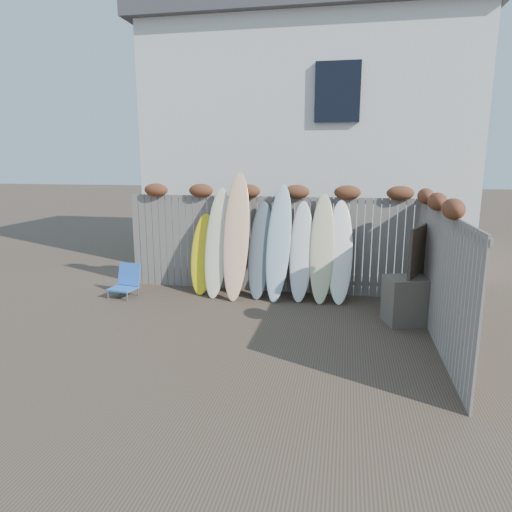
% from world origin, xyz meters
% --- Properties ---
extents(ground, '(80.00, 80.00, 0.00)m').
position_xyz_m(ground, '(0.00, 0.00, 0.00)').
color(ground, '#493A2D').
extents(back_fence, '(6.05, 0.28, 2.24)m').
position_xyz_m(back_fence, '(0.06, 2.39, 1.18)').
color(back_fence, slate).
rests_on(back_fence, ground).
extents(right_fence, '(0.28, 4.40, 2.24)m').
position_xyz_m(right_fence, '(2.99, 0.25, 1.14)').
color(right_fence, slate).
rests_on(right_fence, ground).
extents(house, '(8.50, 5.50, 6.33)m').
position_xyz_m(house, '(0.50, 6.50, 3.20)').
color(house, silver).
rests_on(house, ground).
extents(beach_chair, '(0.57, 0.60, 0.66)m').
position_xyz_m(beach_chair, '(-2.75, 1.46, 0.31)').
color(beach_chair, blue).
rests_on(beach_chair, ground).
extents(wooden_crate, '(0.82, 0.74, 0.80)m').
position_xyz_m(wooden_crate, '(2.65, 0.92, 0.40)').
color(wooden_crate, brown).
rests_on(wooden_crate, ground).
extents(lattice_panel, '(0.46, 1.03, 1.64)m').
position_xyz_m(lattice_panel, '(2.84, 1.19, 0.82)').
color(lattice_panel, '#412E28').
rests_on(lattice_panel, ground).
extents(surfboard_0, '(0.53, 0.61, 1.64)m').
position_xyz_m(surfboard_0, '(-1.28, 2.02, 0.82)').
color(surfboard_0, yellow).
rests_on(surfboard_0, ground).
extents(surfboard_1, '(0.55, 0.80, 2.18)m').
position_xyz_m(surfboard_1, '(-0.94, 1.92, 1.09)').
color(surfboard_1, beige).
rests_on(surfboard_1, ground).
extents(surfboard_2, '(0.54, 0.88, 2.49)m').
position_xyz_m(surfboard_2, '(-0.53, 1.87, 1.25)').
color(surfboard_2, '#F2A170').
rests_on(surfboard_2, ground).
extents(surfboard_3, '(0.53, 0.72, 1.91)m').
position_xyz_m(surfboard_3, '(-0.07, 1.98, 0.96)').
color(surfboard_3, '#565F68').
rests_on(surfboard_3, ground).
extents(surfboard_4, '(0.56, 0.84, 2.26)m').
position_xyz_m(surfboard_4, '(0.31, 1.92, 1.13)').
color(surfboard_4, '#AACDD4').
rests_on(surfboard_4, ground).
extents(surfboard_5, '(0.46, 0.70, 1.94)m').
position_xyz_m(surfboard_5, '(0.75, 1.96, 0.97)').
color(surfboard_5, silver).
rests_on(surfboard_5, ground).
extents(surfboard_6, '(0.47, 0.74, 2.09)m').
position_xyz_m(surfboard_6, '(1.16, 1.95, 1.05)').
color(surfboard_6, beige).
rests_on(surfboard_6, ground).
extents(surfboard_7, '(0.51, 0.72, 1.97)m').
position_xyz_m(surfboard_7, '(1.51, 1.97, 0.98)').
color(surfboard_7, white).
rests_on(surfboard_7, ground).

